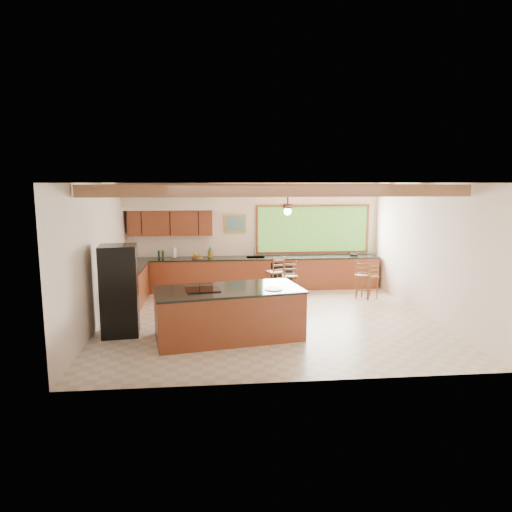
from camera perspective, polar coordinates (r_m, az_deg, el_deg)
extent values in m
plane|color=beige|center=(10.25, 1.51, -7.88)|extent=(7.20, 7.20, 0.00)
cube|color=#F0E0D0|center=(13.12, -0.21, 2.58)|extent=(7.20, 0.04, 3.00)
cube|color=#F0E0D0|center=(6.76, 4.97, -3.73)|extent=(7.20, 0.04, 3.00)
cube|color=#F0E0D0|center=(10.12, -19.12, 0.11)|extent=(0.04, 6.50, 3.00)
cube|color=#F0E0D0|center=(10.95, 20.58, 0.69)|extent=(0.04, 6.50, 3.00)
cube|color=#B37B59|center=(9.80, 1.59, 9.14)|extent=(7.20, 6.50, 0.04)
cube|color=#9B6D4D|center=(8.21, 2.99, 8.15)|extent=(7.10, 0.15, 0.22)
cube|color=#9B6D4D|center=(10.30, 1.23, 8.36)|extent=(7.10, 0.15, 0.22)
cube|color=#9B6D4D|center=(12.08, 0.21, 8.48)|extent=(7.10, 0.15, 0.22)
cube|color=brown|center=(12.88, -10.63, 4.09)|extent=(2.30, 0.35, 0.70)
cube|color=white|center=(12.77, -10.73, 6.75)|extent=(2.60, 0.50, 0.48)
cylinder|color=#FFEABF|center=(12.86, -13.82, 5.63)|extent=(0.10, 0.10, 0.01)
cylinder|color=#FFEABF|center=(12.74, -7.55, 5.79)|extent=(0.10, 0.10, 0.01)
cube|color=#66A43A|center=(13.33, 7.11, 3.36)|extent=(3.20, 0.04, 1.30)
cube|color=gold|center=(13.01, -2.62, 4.07)|extent=(0.64, 0.03, 0.54)
cube|color=#3B6A58|center=(12.99, -2.61, 4.06)|extent=(0.54, 0.01, 0.44)
cube|color=brown|center=(12.95, -0.07, -2.25)|extent=(7.00, 0.65, 0.88)
cube|color=black|center=(12.86, -0.07, -0.25)|extent=(7.04, 0.69, 0.04)
cube|color=brown|center=(11.55, -15.65, -4.01)|extent=(0.65, 2.35, 0.88)
cube|color=black|center=(11.45, -15.75, -1.77)|extent=(0.69, 2.39, 0.04)
cube|color=black|center=(12.72, 3.22, -2.57)|extent=(0.60, 0.02, 0.78)
cube|color=silver|center=(12.86, -0.07, -0.22)|extent=(0.50, 0.38, 0.03)
cylinder|color=silver|center=(13.03, -0.15, 0.63)|extent=(0.03, 0.03, 0.30)
cylinder|color=silver|center=(12.92, -0.11, 1.14)|extent=(0.03, 0.20, 0.03)
cylinder|color=silver|center=(12.91, -10.19, 0.41)|extent=(0.12, 0.12, 0.30)
cylinder|color=#1B451B|center=(13.04, -12.06, 0.23)|extent=(0.06, 0.06, 0.21)
cylinder|color=#1B451B|center=(12.93, -11.57, 0.19)|extent=(0.06, 0.06, 0.22)
cube|color=black|center=(13.35, 12.09, 0.17)|extent=(0.20, 0.16, 0.09)
cube|color=brown|center=(8.97, -3.47, -7.27)|extent=(2.95, 1.74, 0.94)
cube|color=black|center=(8.84, -3.50, -4.23)|extent=(2.99, 1.78, 0.04)
cube|color=black|center=(8.75, -6.67, -4.21)|extent=(0.69, 0.59, 0.02)
cylinder|color=silver|center=(8.76, 2.22, -4.15)|extent=(0.34, 0.34, 0.02)
cube|color=black|center=(9.41, -16.70, -4.14)|extent=(0.77, 0.75, 1.80)
cube|color=silver|center=(9.34, -14.58, -4.14)|extent=(0.02, 0.05, 1.66)
cube|color=brown|center=(12.06, 2.40, -2.01)|extent=(0.51, 0.51, 0.04)
cylinder|color=brown|center=(11.96, 1.75, -3.78)|extent=(0.04, 0.04, 0.65)
cylinder|color=brown|center=(12.01, 3.24, -3.75)|extent=(0.04, 0.04, 0.65)
cylinder|color=brown|center=(12.27, 1.57, -3.46)|extent=(0.04, 0.04, 0.65)
cylinder|color=brown|center=(12.31, 3.01, -3.42)|extent=(0.04, 0.04, 0.65)
cube|color=brown|center=(11.73, 4.22, -2.49)|extent=(0.41, 0.41, 0.04)
cylinder|color=brown|center=(11.64, 3.60, -4.24)|extent=(0.04, 0.04, 0.62)
cylinder|color=brown|center=(11.69, 5.06, -4.20)|extent=(0.04, 0.04, 0.62)
cylinder|color=brown|center=(11.92, 3.37, -3.91)|extent=(0.04, 0.04, 0.62)
cylinder|color=brown|center=(11.97, 4.79, -3.87)|extent=(0.04, 0.04, 0.62)
cube|color=brown|center=(12.21, 13.20, -2.32)|extent=(0.49, 0.49, 0.04)
cylinder|color=brown|center=(12.10, 12.71, -3.97)|extent=(0.04, 0.04, 0.60)
cylinder|color=brown|center=(12.19, 14.02, -3.92)|extent=(0.04, 0.04, 0.60)
cylinder|color=brown|center=(12.37, 12.29, -3.67)|extent=(0.04, 0.04, 0.60)
cylinder|color=brown|center=(12.46, 13.57, -3.62)|extent=(0.04, 0.04, 0.60)
cube|color=brown|center=(12.28, 14.07, -2.46)|extent=(0.45, 0.45, 0.04)
cylinder|color=brown|center=(12.17, 13.61, -4.00)|extent=(0.03, 0.03, 0.57)
cylinder|color=brown|center=(12.27, 14.83, -3.95)|extent=(0.03, 0.03, 0.57)
cylinder|color=brown|center=(12.43, 13.20, -3.72)|extent=(0.03, 0.03, 0.57)
cylinder|color=brown|center=(12.52, 14.40, -3.67)|extent=(0.03, 0.03, 0.57)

